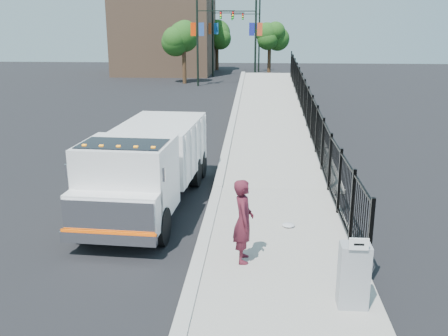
{
  "coord_description": "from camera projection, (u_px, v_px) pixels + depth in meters",
  "views": [
    {
      "loc": [
        1.3,
        -11.31,
        5.21
      ],
      "look_at": [
        0.35,
        2.0,
        1.35
      ],
      "focal_mm": 40.0,
      "sensor_mm": 36.0,
      "label": 1
    }
  ],
  "objects": [
    {
      "name": "tree_1",
      "position": [
        270.0,
        38.0,
        48.78
      ],
      "size": [
        2.14,
        2.14,
        5.07
      ],
      "color": "#382314",
      "rests_on": "ground"
    },
    {
      "name": "sidewalk",
      "position": [
        286.0,
        283.0,
        10.31
      ],
      "size": [
        3.55,
        12.0,
        0.12
      ],
      "primitive_type": "cube",
      "color": "#9E998E",
      "rests_on": "ground"
    },
    {
      "name": "light_pole_2",
      "position": [
        216.0,
        33.0,
        50.43
      ],
      "size": [
        3.78,
        0.22,
        8.0
      ],
      "color": "black",
      "rests_on": "ground"
    },
    {
      "name": "tree_2",
      "position": [
        217.0,
        35.0,
        58.25
      ],
      "size": [
        3.07,
        3.07,
        5.53
      ],
      "color": "#382314",
      "rests_on": "ground"
    },
    {
      "name": "light_pole_0",
      "position": [
        201.0,
        35.0,
        42.54
      ],
      "size": [
        3.77,
        0.22,
        8.0
      ],
      "color": "black",
      "rests_on": "ground"
    },
    {
      "name": "arrow_sign",
      "position": [
        359.0,
        244.0,
        8.79
      ],
      "size": [
        0.35,
        0.04,
        0.22
      ],
      "primitive_type": "cube",
      "color": "white",
      "rests_on": "utility_cabinet"
    },
    {
      "name": "building",
      "position": [
        166.0,
        36.0,
        54.05
      ],
      "size": [
        10.0,
        10.0,
        8.0
      ],
      "primitive_type": "cube",
      "color": "#8C664C",
      "rests_on": "ground"
    },
    {
      "name": "utility_cabinet",
      "position": [
        354.0,
        276.0,
        9.2
      ],
      "size": [
        0.55,
        0.4,
        1.25
      ],
      "primitive_type": "cube",
      "color": "gray",
      "rests_on": "sidewalk"
    },
    {
      "name": "worker",
      "position": [
        243.0,
        221.0,
        10.91
      ],
      "size": [
        0.51,
        0.72,
        1.89
      ],
      "primitive_type": "imported",
      "rotation": [
        0.0,
        0.0,
        1.65
      ],
      "color": "#511724",
      "rests_on": "sidewalk"
    },
    {
      "name": "iron_fence",
      "position": [
        307.0,
        120.0,
        23.38
      ],
      "size": [
        0.1,
        28.0,
        1.8
      ],
      "primitive_type": "cube",
      "color": "black",
      "rests_on": "ground"
    },
    {
      "name": "debris",
      "position": [
        288.0,
        225.0,
        13.03
      ],
      "size": [
        0.34,
        0.34,
        0.08
      ],
      "primitive_type": "ellipsoid",
      "color": "silver",
      "rests_on": "sidewalk"
    },
    {
      "name": "light_pole_3",
      "position": [
        257.0,
        32.0,
        55.53
      ],
      "size": [
        3.77,
        0.22,
        8.0
      ],
      "color": "black",
      "rests_on": "ground"
    },
    {
      "name": "light_pole_1",
      "position": [
        252.0,
        34.0,
        43.24
      ],
      "size": [
        3.78,
        0.22,
        8.0
      ],
      "color": "black",
      "rests_on": "ground"
    },
    {
      "name": "ramp",
      "position": [
        274.0,
        122.0,
        27.56
      ],
      "size": [
        3.95,
        24.06,
        3.19
      ],
      "primitive_type": "cube",
      "rotation": [
        0.06,
        0.0,
        0.0
      ],
      "color": "#9E998E",
      "rests_on": "ground"
    },
    {
      "name": "curb",
      "position": [
        194.0,
        279.0,
        10.44
      ],
      "size": [
        0.3,
        12.0,
        0.16
      ],
      "primitive_type": "cube",
      "color": "#ADAAA3",
      "rests_on": "ground"
    },
    {
      "name": "truck",
      "position": [
        147.0,
        162.0,
        14.36
      ],
      "size": [
        2.69,
        7.26,
        2.45
      ],
      "rotation": [
        0.0,
        0.0,
        -0.05
      ],
      "color": "black",
      "rests_on": "ground"
    },
    {
      "name": "tree_0",
      "position": [
        184.0,
        39.0,
        44.53
      ],
      "size": [
        2.82,
        2.82,
        5.41
      ],
      "color": "#382314",
      "rests_on": "ground"
    },
    {
      "name": "ground",
      "position": [
        204.0,
        242.0,
        12.37
      ],
      "size": [
        120.0,
        120.0,
        0.0
      ],
      "primitive_type": "plane",
      "color": "black",
      "rests_on": "ground"
    }
  ]
}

